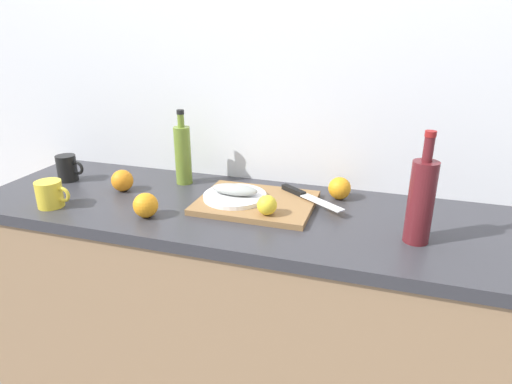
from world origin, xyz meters
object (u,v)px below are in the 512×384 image
cutting_board (256,203)px  orange_0 (340,188)px  fish_fillet (235,190)px  coffee_mug_0 (50,194)px  olive_oil_bottle (183,154)px  coffee_mug_1 (68,168)px  chef_knife (303,195)px  white_plate (235,196)px  lemon_0 (267,205)px  wine_bottle (421,200)px

cutting_board → orange_0: bearing=29.2°
fish_fillet → coffee_mug_0: 0.64m
olive_oil_bottle → coffee_mug_1: size_ratio=2.49×
cutting_board → chef_knife: (0.15, 0.08, 0.02)m
olive_oil_bottle → coffee_mug_0: (-0.33, -0.36, -0.07)m
fish_fillet → white_plate: bearing=90.0°
lemon_0 → coffee_mug_0: coffee_mug_0 is taller
coffee_mug_0 → coffee_mug_1: coffee_mug_1 is taller
coffee_mug_1 → lemon_0: bearing=-8.1°
chef_knife → lemon_0: size_ratio=3.85×
white_plate → orange_0: size_ratio=2.75×
cutting_board → wine_bottle: bearing=-12.4°
white_plate → fish_fillet: bearing=-90.0°
chef_knife → wine_bottle: wine_bottle is taller
coffee_mug_1 → cutting_board: bearing=-1.3°
olive_oil_bottle → coffee_mug_0: 0.50m
wine_bottle → fish_fillet: bearing=169.7°
white_plate → coffee_mug_1: (-0.73, 0.02, 0.03)m
white_plate → coffee_mug_1: size_ratio=1.90×
coffee_mug_0 → coffee_mug_1: 0.27m
wine_bottle → coffee_mug_1: (-1.33, 0.13, -0.08)m
fish_fillet → coffee_mug_0: bearing=-160.0°
cutting_board → lemon_0: 0.14m
wine_bottle → coffee_mug_0: wine_bottle is taller
cutting_board → orange_0: 0.31m
fish_fillet → cutting_board: bearing=5.1°
coffee_mug_1 → orange_0: size_ratio=1.45×
coffee_mug_0 → orange_0: 1.02m
olive_oil_bottle → orange_0: (0.61, 0.02, -0.08)m
white_plate → olive_oil_bottle: size_ratio=0.76×
olive_oil_bottle → coffee_mug_0: size_ratio=2.27×
coffee_mug_0 → olive_oil_bottle: bearing=47.1°
lemon_0 → chef_knife: bearing=66.0°
chef_knife → coffee_mug_0: coffee_mug_0 is taller
fish_fillet → lemon_0: size_ratio=2.56×
chef_knife → olive_oil_bottle: olive_oil_bottle is taller
fish_fillet → chef_knife: 0.25m
fish_fillet → coffee_mug_1: coffee_mug_1 is taller
wine_bottle → cutting_board: bearing=167.6°
white_plate → fish_fillet: 0.03m
lemon_0 → coffee_mug_1: bearing=171.9°
lemon_0 → wine_bottle: wine_bottle is taller
cutting_board → coffee_mug_0: bearing=-161.5°
chef_knife → cutting_board: bearing=-117.7°
olive_oil_bottle → cutting_board: bearing=-21.3°
cutting_board → wine_bottle: (0.53, -0.12, 0.12)m
orange_0 → fish_fillet: bearing=-155.5°
lemon_0 → orange_0: lemon_0 is taller
cutting_board → chef_knife: chef_knife is taller
chef_knife → lemon_0: (-0.08, -0.18, 0.02)m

